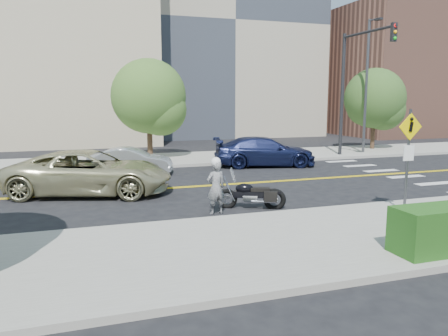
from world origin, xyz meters
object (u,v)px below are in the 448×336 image
parked_car_blue (265,152)px  suv (90,172)px  motorcyclist (216,186)px  motorcycle (252,189)px  parked_car_silver (131,161)px  pedestrian_sign (408,151)px

parked_car_blue → suv: bearing=127.5°
motorcyclist → motorcycle: bearing=-176.5°
motorcyclist → suv: (-3.50, 4.08, -0.06)m
parked_car_silver → parked_car_blue: 6.85m
pedestrian_sign → parked_car_blue: size_ratio=0.58×
motorcyclist → suv: 5.38m
motorcyclist → parked_car_blue: bearing=-131.4°
motorcycle → parked_car_silver: (-2.90, 7.59, -0.02)m
pedestrian_sign → motorcyclist: bearing=158.1°
suv → parked_car_blue: size_ratio=1.11×
pedestrian_sign → parked_car_silver: (-6.79, 9.95, -1.34)m
motorcyclist → parked_car_blue: 9.80m
motorcycle → parked_car_blue: size_ratio=0.40×
motorcyclist → suv: bearing=-58.7°
pedestrian_sign → motorcyclist: pedestrian_sign is taller
motorcycle → parked_car_silver: size_ratio=0.56×
parked_car_blue → parked_car_silver: bearing=105.2°
pedestrian_sign → parked_car_blue: (0.05, 10.38, -1.20)m
motorcyclist → suv: motorcyclist is taller
pedestrian_sign → motorcycle: 4.74m
motorcyclist → motorcycle: (1.27, 0.29, -0.22)m
motorcyclist → parked_car_silver: 8.05m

